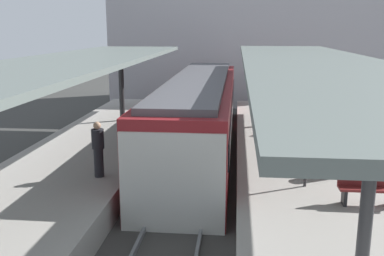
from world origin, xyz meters
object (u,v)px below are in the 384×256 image
(platform_bench, at_px, (367,187))
(passenger_mid_platform, at_px, (341,130))
(passenger_far_end, at_px, (302,110))
(litter_bin, at_px, (329,164))
(passenger_near_bench, at_px, (98,148))
(platform_sign, at_px, (308,129))
(commuter_train, at_px, (199,114))

(platform_bench, bearing_deg, passenger_mid_platform, 85.88)
(passenger_far_end, bearing_deg, litter_bin, -90.29)
(platform_bench, height_order, passenger_mid_platform, passenger_mid_platform)
(litter_bin, relative_size, passenger_far_end, 0.46)
(platform_bench, relative_size, litter_bin, 1.75)
(litter_bin, xyz_separation_m, passenger_near_bench, (-6.70, -0.65, 0.45))
(platform_sign, height_order, passenger_near_bench, platform_sign)
(platform_bench, height_order, passenger_near_bench, passenger_near_bench)
(platform_bench, relative_size, passenger_near_bench, 0.85)
(platform_sign, relative_size, litter_bin, 2.76)
(passenger_far_end, bearing_deg, passenger_near_bench, -135.75)
(litter_bin, height_order, passenger_mid_platform, passenger_mid_platform)
(passenger_mid_platform, bearing_deg, passenger_far_end, 102.93)
(platform_sign, bearing_deg, passenger_mid_platform, 63.61)
(commuter_train, distance_m, litter_bin, 6.97)
(platform_sign, bearing_deg, passenger_near_bench, 177.82)
(litter_bin, distance_m, passenger_mid_platform, 2.61)
(commuter_train, relative_size, platform_bench, 11.36)
(commuter_train, height_order, passenger_near_bench, commuter_train)
(platform_bench, xyz_separation_m, passenger_near_bench, (-7.20, 1.38, 0.39))
(commuter_train, height_order, passenger_far_end, commuter_train)
(passenger_near_bench, bearing_deg, passenger_far_end, 44.25)
(platform_bench, xyz_separation_m, platform_sign, (-1.32, 1.15, 1.16))
(platform_sign, bearing_deg, commuter_train, 118.57)
(platform_sign, distance_m, passenger_far_end, 6.87)
(passenger_mid_platform, bearing_deg, platform_sign, -116.39)
(passenger_mid_platform, bearing_deg, commuter_train, 149.05)
(commuter_train, distance_m, platform_bench, 8.91)
(platform_bench, xyz_separation_m, litter_bin, (-0.51, 2.02, -0.06))
(litter_bin, height_order, passenger_near_bench, passenger_near_bench)
(platform_bench, height_order, litter_bin, platform_bench)
(commuter_train, xyz_separation_m, platform_sign, (3.46, -6.36, 0.90))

